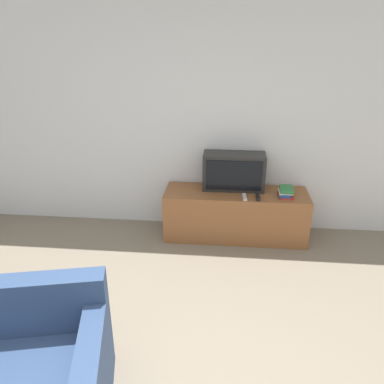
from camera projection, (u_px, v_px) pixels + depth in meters
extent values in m
cube|color=silver|center=(188.00, 120.00, 4.26)|extent=(9.00, 0.06, 2.60)
cube|color=brown|center=(235.00, 214.00, 4.33)|extent=(1.61, 0.51, 0.56)
cube|color=black|center=(234.00, 171.00, 4.25)|extent=(0.70, 0.28, 0.42)
cube|color=black|center=(234.00, 176.00, 4.11)|extent=(0.62, 0.01, 0.34)
cube|color=navy|center=(94.00, 384.00, 2.19)|extent=(0.35, 0.97, 0.63)
cube|color=#B72D28|center=(286.00, 195.00, 4.11)|extent=(0.16, 0.22, 0.02)
cube|color=#23478E|center=(285.00, 194.00, 4.11)|extent=(0.14, 0.22, 0.03)
cube|color=silver|center=(286.00, 192.00, 4.09)|extent=(0.15, 0.15, 0.02)
cube|color=#2D753D|center=(287.00, 189.00, 4.10)|extent=(0.16, 0.21, 0.03)
cube|color=#B7B7B7|center=(245.00, 197.00, 4.06)|extent=(0.05, 0.17, 0.02)
cube|color=black|center=(258.00, 197.00, 4.06)|extent=(0.04, 0.16, 0.02)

